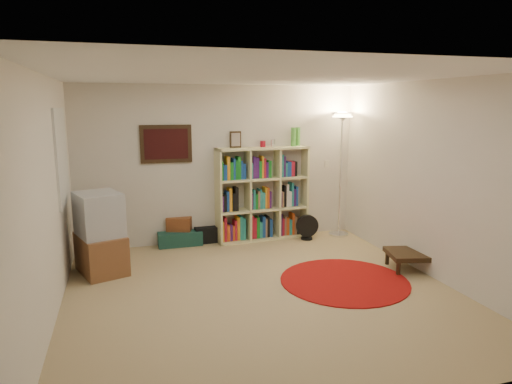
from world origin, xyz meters
TOP-DOWN VIEW (x-y plane):
  - room at (-0.05, 0.05)m, footprint 4.54×4.54m
  - bookshelf at (0.63, 2.17)m, footprint 1.55×0.54m
  - floor_lamp at (1.97, 1.96)m, footprint 0.51×0.51m
  - floor_fan at (1.35, 1.87)m, footprint 0.37×0.21m
  - tv_stand at (-1.83, 1.26)m, footprint 0.73×0.86m
  - dvd_box at (-1.72, 1.09)m, footprint 0.31×0.28m
  - suitcase at (-0.69, 2.23)m, footprint 0.68×0.44m
  - wicker_basket at (-0.68, 2.25)m, footprint 0.45×0.38m
  - duffel_bag at (-0.27, 2.24)m, footprint 0.38×0.33m
  - paper_towel at (0.19, 2.16)m, footprint 0.13×0.13m
  - red_rug at (1.10, 0.05)m, footprint 1.61×1.61m
  - side_table at (2.12, 0.19)m, footprint 0.65×0.65m

SIDE VIEW (x-z plane):
  - red_rug at x=1.10m, z-range 0.00..0.01m
  - dvd_box at x=-1.72m, z-range 0.00..0.09m
  - suitcase at x=-0.69m, z-range 0.00..0.22m
  - paper_towel at x=0.19m, z-range 0.00..0.23m
  - duffel_bag at x=-0.27m, z-range 0.00..0.25m
  - side_table at x=2.12m, z-range 0.08..0.33m
  - floor_fan at x=1.35m, z-range 0.00..0.42m
  - wicker_basket at x=-0.68m, z-range 0.22..0.44m
  - tv_stand at x=-1.83m, z-range -0.02..1.05m
  - bookshelf at x=0.63m, z-range -0.18..1.65m
  - room at x=-0.05m, z-range -0.01..2.53m
  - floor_lamp at x=1.97m, z-range 0.68..2.76m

